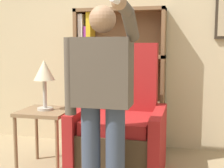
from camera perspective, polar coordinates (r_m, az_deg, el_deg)
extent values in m
cube|color=beige|center=(3.97, 1.50, 8.92)|extent=(8.00, 0.06, 2.80)
cube|color=brown|center=(3.96, -6.07, 0.98)|extent=(0.04, 0.28, 1.71)
cube|color=brown|center=(3.73, 9.29, 0.57)|extent=(0.04, 0.28, 1.71)
cube|color=brown|center=(3.94, 1.81, 0.99)|extent=(1.09, 0.01, 1.71)
cube|color=brown|center=(3.99, 1.35, -11.22)|extent=(1.09, 0.28, 0.04)
cube|color=brown|center=(3.85, 1.38, -3.43)|extent=(1.09, 0.28, 0.04)
cube|color=brown|center=(3.79, 1.40, 5.07)|extent=(1.09, 0.28, 0.04)
cube|color=brown|center=(3.81, 1.43, 13.36)|extent=(1.09, 0.28, 0.04)
cube|color=#337070|center=(4.04, -5.38, -7.02)|extent=(0.03, 0.20, 0.50)
cube|color=black|center=(4.04, -4.88, -7.45)|extent=(0.04, 0.22, 0.44)
cube|color=#238438|center=(4.01, -4.18, -7.15)|extent=(0.05, 0.22, 0.49)
cube|color=#5B99A8|center=(4.00, -3.38, -7.22)|extent=(0.05, 0.16, 0.49)
cube|color=#BC4C56|center=(3.95, -5.29, -0.34)|extent=(0.05, 0.19, 0.35)
cube|color=#9E7A47|center=(3.93, -4.54, -0.06)|extent=(0.05, 0.16, 0.39)
cube|color=#238438|center=(3.91, -3.85, 0.26)|extent=(0.04, 0.17, 0.44)
cube|color=black|center=(3.89, -3.15, 0.40)|extent=(0.04, 0.22, 0.46)
cube|color=white|center=(3.92, -5.37, 8.96)|extent=(0.06, 0.21, 0.49)
cube|color=purple|center=(3.90, -4.60, 7.90)|extent=(0.04, 0.18, 0.34)
cube|color=gold|center=(3.88, -3.92, 9.13)|extent=(0.06, 0.21, 0.51)
cube|color=#4C3823|center=(3.13, 1.32, -12.21)|extent=(0.66, 0.75, 0.47)
cube|color=#A31E1E|center=(3.01, 1.17, -7.12)|extent=(0.62, 0.63, 0.12)
cube|color=#A31E1E|center=(3.32, 2.57, -1.67)|extent=(0.66, 0.16, 1.06)
cube|color=#A31E1E|center=(3.20, -5.41, -10.07)|extent=(0.10, 0.83, 0.66)
cube|color=#A31E1E|center=(3.05, 8.41, -11.00)|extent=(0.10, 0.83, 0.66)
cylinder|color=#384256|center=(2.53, -3.86, -12.96)|extent=(0.15, 0.15, 0.81)
cylinder|color=#384256|center=(2.48, 0.59, -13.35)|extent=(0.15, 0.15, 0.81)
cube|color=#51473D|center=(2.36, -1.71, 2.22)|extent=(0.44, 0.24, 0.52)
sphere|color=#997051|center=(2.36, -1.75, 11.76)|extent=(0.20, 0.20, 0.20)
cylinder|color=#51473D|center=(2.44, -7.67, 1.38)|extent=(0.09, 0.09, 0.60)
cylinder|color=#51473D|center=(2.19, 3.40, 10.76)|extent=(0.09, 0.28, 0.23)
cylinder|color=#51473D|center=(1.96, 2.10, 13.90)|extent=(0.08, 0.27, 0.10)
sphere|color=#997051|center=(1.83, 1.26, 14.72)|extent=(0.09, 0.09, 0.09)
cylinder|color=white|center=(1.74, 0.56, 15.13)|extent=(0.04, 0.15, 0.04)
cube|color=#846647|center=(3.27, -12.11, -4.96)|extent=(0.50, 0.50, 0.04)
cylinder|color=#846647|center=(3.26, -17.22, -10.76)|extent=(0.04, 0.04, 0.58)
cylinder|color=#846647|center=(3.07, -10.00, -11.69)|extent=(0.04, 0.04, 0.58)
cylinder|color=#846647|center=(3.63, -13.62, -8.82)|extent=(0.04, 0.04, 0.58)
cylinder|color=#846647|center=(3.45, -7.03, -9.48)|extent=(0.04, 0.04, 0.58)
cylinder|color=#B7B2A8|center=(3.26, -12.12, -4.43)|extent=(0.16, 0.16, 0.02)
cylinder|color=#B7B2A8|center=(3.23, -12.19, -1.78)|extent=(0.04, 0.04, 0.28)
cone|color=beige|center=(3.21, -12.30, 2.51)|extent=(0.21, 0.21, 0.20)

